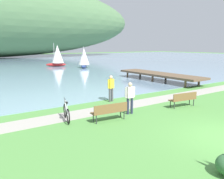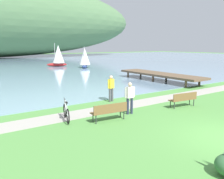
# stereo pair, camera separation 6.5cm
# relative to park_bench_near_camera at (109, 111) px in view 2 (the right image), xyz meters

# --- Properties ---
(shoreline_path) EXTENTS (60.00, 1.50, 0.01)m
(shoreline_path) POSITION_rel_park_bench_near_camera_xyz_m (2.61, 1.88, -0.52)
(shoreline_path) COLOR #A39E93
(shoreline_path) RESTS_ON ground
(park_bench_near_camera) EXTENTS (1.84, 0.66, 0.88)m
(park_bench_near_camera) POSITION_rel_park_bench_near_camera_xyz_m (0.00, 0.00, 0.00)
(park_bench_near_camera) COLOR brown
(park_bench_near_camera) RESTS_ON ground
(park_bench_further_along) EXTENTS (1.85, 0.70, 0.88)m
(park_bench_further_along) POSITION_rel_park_bench_near_camera_xyz_m (5.07, -0.33, 0.00)
(park_bench_further_along) COLOR brown
(park_bench_further_along) RESTS_ON ground
(bicycle_leaning_near_bench) EXTENTS (0.54, 1.72, 1.01)m
(bicycle_leaning_near_bench) POSITION_rel_park_bench_near_camera_xyz_m (-1.68, 1.27, -0.12)
(bicycle_leaning_near_bench) COLOR black
(bicycle_leaning_near_bench) RESTS_ON ground
(person_at_shoreline) EXTENTS (0.59, 0.31, 1.71)m
(person_at_shoreline) POSITION_rel_park_bench_near_camera_xyz_m (2.37, 3.29, 0.46)
(person_at_shoreline) COLOR #4C4C51
(person_at_shoreline) RESTS_ON ground
(person_on_the_grass) EXTENTS (0.60, 0.27, 1.71)m
(person_on_the_grass) POSITION_rel_park_bench_near_camera_xyz_m (1.57, 0.38, 0.46)
(person_on_the_grass) COLOR #282D47
(person_on_the_grass) RESTS_ON ground
(sailboat_mid_bay) EXTENTS (2.52, 2.84, 3.40)m
(sailboat_mid_bay) POSITION_rel_park_bench_near_camera_xyz_m (12.17, 24.93, 1.12)
(sailboat_mid_bay) COLOR navy
(sailboat_mid_bay) RESTS_ON bay_water
(sailboat_far_off) EXTENTS (3.44, 2.66, 3.95)m
(sailboat_far_off) POSITION_rel_park_bench_near_camera_xyz_m (9.69, 29.85, 1.38)
(sailboat_far_off) COLOR #B22323
(sailboat_far_off) RESTS_ON bay_water
(pier_dock) EXTENTS (2.40, 10.00, 0.80)m
(pier_dock) POSITION_rel_park_bench_near_camera_xyz_m (11.61, 7.87, 0.17)
(pier_dock) COLOR brown
(pier_dock) RESTS_ON ground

